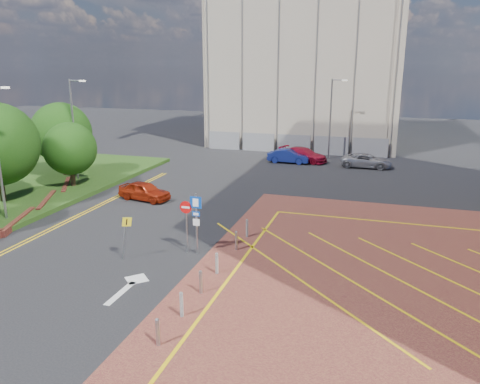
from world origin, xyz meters
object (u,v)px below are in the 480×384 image
at_px(tree_c, 70,149).
at_px(lamp_left_far, 74,126).
at_px(sign_cluster, 193,217).
at_px(tree_d, 61,133).
at_px(warning_sign, 125,232).
at_px(car_blue_back, 289,156).
at_px(lamp_back, 331,116).
at_px(car_red_back, 303,155).
at_px(car_red_left, 145,191).
at_px(car_silver_back, 366,161).

relative_size(tree_c, lamp_left_far, 0.61).
bearing_deg(sign_cluster, tree_d, 144.42).
xyz_separation_m(warning_sign, car_blue_back, (3.06, 25.49, -0.76)).
height_order(lamp_back, sign_cluster, lamp_back).
bearing_deg(warning_sign, car_red_back, 80.67).
relative_size(tree_c, warning_sign, 2.18).
xyz_separation_m(lamp_left_far, car_red_left, (7.62, -3.00, -4.00)).
distance_m(car_red_back, car_silver_back, 6.15).
height_order(tree_c, sign_cluster, tree_c).
bearing_deg(car_red_left, car_blue_back, -14.89).
height_order(tree_d, car_silver_back, tree_d).
bearing_deg(car_red_left, warning_sign, -146.56).
bearing_deg(car_red_back, sign_cluster, -165.41).
distance_m(tree_d, car_red_back, 22.50).
height_order(lamp_back, warning_sign, lamp_back).
relative_size(lamp_left_far, car_red_back, 1.65).
relative_size(tree_c, tree_d, 0.81).
height_order(lamp_left_far, sign_cluster, lamp_left_far).
relative_size(car_red_left, car_red_back, 0.80).
bearing_deg(warning_sign, lamp_back, 76.99).
height_order(tree_c, car_red_back, tree_c).
bearing_deg(lamp_back, car_red_left, -119.79).
bearing_deg(lamp_left_far, car_blue_back, 40.50).
relative_size(tree_d, lamp_left_far, 0.76).
xyz_separation_m(car_red_left, car_blue_back, (7.30, 15.74, 0.01)).
bearing_deg(car_red_left, lamp_back, -19.82).
distance_m(warning_sign, car_red_back, 26.85).
relative_size(warning_sign, car_blue_back, 0.55).
bearing_deg(car_red_back, car_silver_back, -80.44).
xyz_separation_m(warning_sign, car_silver_back, (10.44, 25.57, -0.78)).
distance_m(car_red_left, car_silver_back, 21.58).
bearing_deg(lamp_left_far, tree_d, 154.32).
height_order(car_red_left, car_silver_back, car_red_left).
height_order(lamp_back, car_red_left, lamp_back).
relative_size(car_red_left, car_blue_back, 0.95).
bearing_deg(tree_d, warning_sign, -44.62).
height_order(car_blue_back, car_silver_back, car_blue_back).
height_order(lamp_left_far, car_red_back, lamp_left_far).
height_order(lamp_back, car_blue_back, lamp_back).
distance_m(tree_c, car_blue_back, 20.48).
xyz_separation_m(tree_d, car_blue_back, (17.00, 11.74, -3.20)).
xyz_separation_m(car_red_left, car_silver_back, (14.67, 15.82, -0.01)).
bearing_deg(lamp_back, car_blue_back, -137.69).
distance_m(tree_d, lamp_left_far, 2.44).
relative_size(lamp_left_far, warning_sign, 3.56).
xyz_separation_m(tree_d, lamp_back, (20.58, 15.00, 0.49)).
relative_size(lamp_left_far, lamp_back, 1.00).
distance_m(warning_sign, car_silver_back, 27.63).
bearing_deg(car_silver_back, car_red_left, 137.76).
xyz_separation_m(sign_cluster, warning_sign, (-2.86, -1.74, -0.52)).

